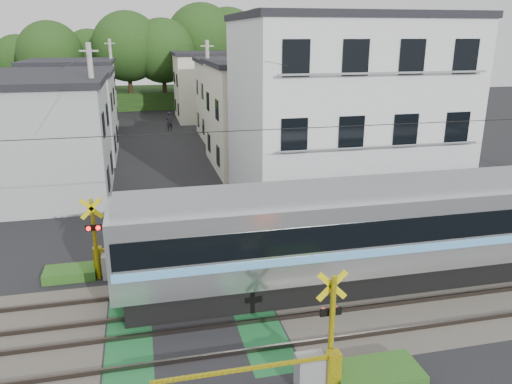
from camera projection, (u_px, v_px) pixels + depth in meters
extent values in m
plane|color=black|center=(193.00, 322.00, 15.20)|extent=(120.00, 120.00, 0.00)
cube|color=#47423A|center=(193.00, 322.00, 15.20)|extent=(120.00, 6.00, 0.00)
cube|color=black|center=(193.00, 322.00, 15.20)|extent=(5.20, 120.00, 0.00)
cube|color=#145126|center=(129.00, 330.00, 14.79)|extent=(1.30, 6.00, 0.00)
cube|color=#145126|center=(254.00, 314.00, 15.61)|extent=(1.30, 6.00, 0.00)
cube|color=#3F3833|center=(201.00, 357.00, 13.42)|extent=(120.00, 0.08, 0.14)
cube|color=#3F3833|center=(195.00, 329.00, 14.72)|extent=(120.00, 0.08, 0.14)
cube|color=#3F3833|center=(192.00, 311.00, 15.64)|extent=(120.00, 0.08, 0.14)
cube|color=#3F3833|center=(187.00, 290.00, 16.94)|extent=(120.00, 0.08, 0.14)
cube|color=black|center=(369.00, 271.00, 17.54)|extent=(16.70, 2.30, 0.87)
cube|color=black|center=(197.00, 293.00, 16.28)|extent=(2.32, 2.13, 0.58)
cube|color=silver|center=(373.00, 226.00, 17.03)|extent=(17.39, 2.71, 2.51)
cube|color=black|center=(373.00, 217.00, 16.94)|extent=(17.11, 2.75, 0.85)
cube|color=#5DADEB|center=(372.00, 235.00, 17.14)|extent=(17.22, 2.74, 0.27)
cube|color=slate|center=(375.00, 187.00, 16.62)|extent=(17.04, 2.22, 0.23)
cube|color=black|center=(109.00, 238.00, 15.06)|extent=(0.10, 2.33, 1.51)
cylinder|color=yellow|center=(331.00, 332.00, 12.05)|extent=(0.14, 0.14, 3.00)
cube|color=yellow|center=(332.00, 286.00, 11.78)|extent=(0.77, 0.05, 0.77)
cube|color=yellow|center=(332.00, 286.00, 11.78)|extent=(0.77, 0.05, 0.77)
cube|color=black|center=(331.00, 312.00, 11.99)|extent=(0.55, 0.05, 0.20)
sphere|color=#FF0C07|center=(324.00, 311.00, 12.01)|extent=(0.16, 0.16, 0.16)
sphere|color=#FF0C07|center=(336.00, 310.00, 12.08)|extent=(0.16, 0.16, 0.16)
cube|color=gray|center=(310.00, 372.00, 12.26)|extent=(0.70, 0.50, 0.90)
cube|color=yellow|center=(333.00, 372.00, 12.10)|extent=(0.30, 0.30, 1.10)
cube|color=yellow|center=(242.00, 369.00, 11.48)|extent=(4.20, 0.08, 0.08)
cylinder|color=yellow|center=(95.00, 240.00, 17.45)|extent=(0.14, 0.14, 3.00)
cube|color=yellow|center=(91.00, 209.00, 16.99)|extent=(0.77, 0.05, 0.77)
cube|color=yellow|center=(91.00, 209.00, 16.99)|extent=(0.77, 0.05, 0.77)
cube|color=black|center=(93.00, 228.00, 17.20)|extent=(0.55, 0.05, 0.20)
sphere|color=#FF0C07|center=(88.00, 229.00, 17.11)|extent=(0.16, 0.16, 0.16)
sphere|color=#FF0C07|center=(98.00, 228.00, 17.18)|extent=(0.16, 0.16, 0.16)
cube|color=gray|center=(112.00, 266.00, 17.87)|extent=(0.70, 0.50, 0.90)
cube|color=yellow|center=(98.00, 262.00, 17.97)|extent=(0.30, 0.30, 1.10)
cube|color=yellow|center=(161.00, 244.00, 18.31)|extent=(4.20, 0.08, 0.08)
cube|color=silver|center=(342.00, 117.00, 24.49)|extent=(10.00, 8.00, 9.00)
cube|color=black|center=(347.00, 17.00, 23.08)|extent=(10.20, 8.16, 0.30)
cube|color=black|center=(293.00, 206.00, 20.86)|extent=(1.10, 0.06, 1.40)
cube|color=black|center=(347.00, 202.00, 21.38)|extent=(1.10, 0.06, 1.40)
cube|color=black|center=(399.00, 198.00, 21.91)|extent=(1.10, 0.06, 1.40)
cube|color=black|center=(449.00, 194.00, 22.43)|extent=(1.10, 0.06, 1.40)
cube|color=gray|center=(375.00, 215.00, 21.63)|extent=(9.00, 0.06, 0.08)
cube|color=black|center=(294.00, 136.00, 19.95)|extent=(1.10, 0.06, 1.40)
cube|color=black|center=(351.00, 133.00, 20.48)|extent=(1.10, 0.06, 1.40)
cube|color=black|center=(406.00, 130.00, 21.00)|extent=(1.10, 0.06, 1.40)
cube|color=black|center=(457.00, 128.00, 21.53)|extent=(1.10, 0.06, 1.40)
cube|color=gray|center=(381.00, 147.00, 20.72)|extent=(9.00, 0.06, 0.08)
cube|color=black|center=(296.00, 58.00, 19.04)|extent=(1.10, 0.06, 1.40)
cube|color=black|center=(356.00, 57.00, 19.57)|extent=(1.10, 0.06, 1.40)
cube|color=black|center=(412.00, 57.00, 20.09)|extent=(1.10, 0.06, 1.40)
cube|color=black|center=(466.00, 56.00, 20.62)|extent=(1.10, 0.06, 1.40)
cube|color=gray|center=(386.00, 73.00, 19.81)|extent=(9.00, 0.06, 0.08)
cube|color=#A4A6A9|center=(37.00, 142.00, 25.90)|extent=(7.00, 7.00, 6.00)
cube|color=black|center=(29.00, 81.00, 24.95)|extent=(7.35, 7.35, 0.30)
cube|color=black|center=(109.00, 179.00, 25.55)|extent=(0.06, 1.00, 1.20)
cube|color=black|center=(112.00, 162.00, 28.80)|extent=(0.06, 1.00, 1.20)
cube|color=black|center=(104.00, 125.00, 24.70)|extent=(0.06, 1.00, 1.20)
cube|color=black|center=(107.00, 114.00, 27.95)|extent=(0.06, 1.00, 1.20)
cube|color=beige|center=(266.00, 117.00, 32.40)|extent=(7.00, 8.00, 6.50)
cube|color=black|center=(267.00, 63.00, 31.37)|extent=(7.35, 8.40, 0.30)
cube|color=black|center=(218.00, 156.00, 30.37)|extent=(0.06, 1.00, 1.20)
cube|color=black|center=(209.00, 143.00, 34.09)|extent=(0.06, 1.00, 1.20)
cube|color=black|center=(217.00, 110.00, 29.52)|extent=(0.06, 1.00, 1.20)
cube|color=black|center=(208.00, 101.00, 33.24)|extent=(0.06, 1.00, 1.20)
cube|color=#A4A6A9|center=(54.00, 118.00, 34.19)|extent=(8.00, 7.00, 5.80)
cube|color=black|center=(48.00, 72.00, 33.26)|extent=(8.40, 7.35, 0.30)
cube|color=black|center=(115.00, 143.00, 33.91)|extent=(0.06, 1.00, 1.20)
cube|color=black|center=(117.00, 134.00, 37.16)|extent=(0.06, 1.00, 1.20)
cube|color=black|center=(112.00, 102.00, 33.06)|extent=(0.06, 1.00, 1.20)
cube|color=black|center=(114.00, 96.00, 36.31)|extent=(0.06, 1.00, 1.20)
cube|color=beige|center=(242.00, 100.00, 41.81)|extent=(7.00, 7.00, 6.20)
cube|color=black|center=(241.00, 60.00, 40.83)|extent=(7.35, 7.35, 0.30)
cube|color=black|center=(203.00, 127.00, 39.98)|extent=(0.06, 1.00, 1.20)
cube|color=black|center=(198.00, 120.00, 43.23)|extent=(0.06, 1.00, 1.20)
cube|color=black|center=(202.00, 91.00, 39.13)|extent=(0.06, 1.00, 1.20)
cube|color=black|center=(197.00, 87.00, 42.38)|extent=(0.06, 1.00, 1.20)
cube|color=#A4A6A9|center=(73.00, 99.00, 43.49)|extent=(7.00, 8.00, 6.00)
cube|color=black|center=(69.00, 61.00, 42.53)|extent=(7.35, 8.40, 0.30)
cube|color=black|center=(116.00, 120.00, 42.90)|extent=(0.06, 1.00, 1.20)
cube|color=black|center=(118.00, 113.00, 46.62)|extent=(0.06, 1.00, 1.20)
cube|color=black|center=(113.00, 87.00, 42.05)|extent=(0.06, 1.00, 1.20)
cube|color=black|center=(115.00, 83.00, 45.77)|extent=(0.06, 1.00, 1.20)
cube|color=beige|center=(216.00, 87.00, 50.92)|extent=(8.00, 7.00, 6.40)
cube|color=black|center=(215.00, 53.00, 49.91)|extent=(8.40, 7.35, 0.30)
cube|color=black|center=(178.00, 110.00, 49.01)|extent=(0.06, 1.00, 1.20)
cube|color=black|center=(176.00, 105.00, 52.26)|extent=(0.06, 1.00, 1.20)
cube|color=black|center=(177.00, 81.00, 48.16)|extent=(0.06, 1.00, 1.20)
cube|color=black|center=(174.00, 78.00, 51.41)|extent=(0.06, 1.00, 1.20)
cube|color=#214115|center=(149.00, 97.00, 61.34)|extent=(40.00, 10.00, 2.00)
cylinder|color=#332114|center=(23.00, 90.00, 58.52)|extent=(0.50, 0.50, 4.21)
sphere|color=#214115|center=(19.00, 61.00, 57.50)|extent=(5.89, 5.89, 5.89)
cylinder|color=#332114|center=(55.00, 91.00, 54.81)|extent=(0.50, 0.50, 4.91)
sphere|color=#214115|center=(50.00, 54.00, 53.63)|extent=(6.88, 6.88, 6.88)
cylinder|color=#332114|center=(93.00, 87.00, 60.28)|extent=(0.50, 0.50, 4.51)
sphere|color=#214115|center=(90.00, 56.00, 59.19)|extent=(6.32, 6.32, 6.32)
cylinder|color=#332114|center=(130.00, 87.00, 56.25)|extent=(0.50, 0.50, 5.44)
sphere|color=#214115|center=(127.00, 47.00, 54.93)|extent=(7.62, 7.62, 7.62)
cylinder|color=#332114|center=(165.00, 88.00, 56.90)|extent=(0.50, 0.50, 5.07)
sphere|color=#214115|center=(163.00, 51.00, 55.67)|extent=(7.10, 7.10, 7.10)
cylinder|color=#332114|center=(203.00, 80.00, 60.87)|extent=(0.50, 0.50, 5.99)
sphere|color=#214115|center=(202.00, 39.00, 59.42)|extent=(8.39, 8.39, 8.39)
cylinder|color=#332114|center=(228.00, 80.00, 62.72)|extent=(0.50, 0.50, 5.78)
sphere|color=#214115|center=(228.00, 41.00, 61.32)|extent=(8.10, 8.10, 8.10)
cylinder|color=#332114|center=(261.00, 79.00, 64.16)|extent=(0.50, 0.50, 5.77)
sphere|color=#214115|center=(261.00, 41.00, 62.76)|extent=(8.08, 8.08, 8.08)
cube|color=black|center=(371.00, 125.00, 15.91)|extent=(60.00, 0.02, 0.02)
cylinder|color=#A5A5A0|center=(96.00, 124.00, 25.34)|extent=(0.26, 0.26, 8.00)
cube|color=#A5A5A0|center=(89.00, 51.00, 24.25)|extent=(0.90, 0.08, 0.08)
cylinder|color=#A5A5A0|center=(209.00, 99.00, 35.20)|extent=(0.26, 0.26, 8.00)
cube|color=#A5A5A0|center=(207.00, 46.00, 34.11)|extent=(0.90, 0.08, 0.08)
cylinder|color=#A5A5A0|center=(113.00, 85.00, 44.84)|extent=(0.26, 0.26, 8.00)
cube|color=#A5A5A0|center=(110.00, 43.00, 43.75)|extent=(0.90, 0.08, 0.08)
cube|color=black|center=(102.00, 49.00, 34.06)|extent=(0.02, 42.00, 0.02)
cube|color=black|center=(204.00, 48.00, 35.56)|extent=(0.02, 42.00, 0.02)
imported|color=#312B35|center=(169.00, 121.00, 45.06)|extent=(0.74, 0.62, 1.72)
cube|color=#2D5E1E|center=(377.00, 375.00, 12.51)|extent=(2.20, 1.20, 0.40)
cube|color=#2D5E1E|center=(70.00, 273.00, 17.91)|extent=(1.80, 1.00, 0.36)
cube|color=#2D5E1E|center=(304.00, 259.00, 19.11)|extent=(1.50, 0.90, 0.30)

